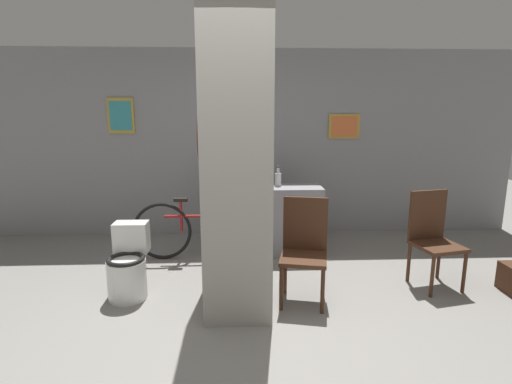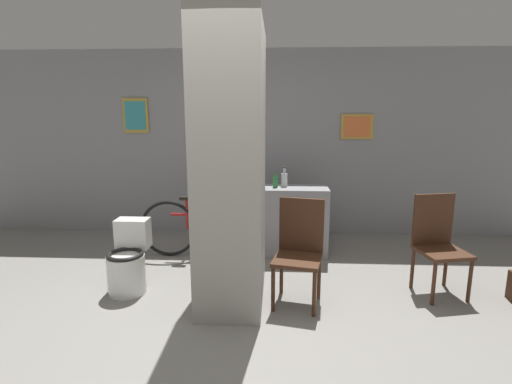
% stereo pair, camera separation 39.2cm
% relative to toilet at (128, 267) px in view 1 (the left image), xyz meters
% --- Properties ---
extents(ground_plane, '(14.00, 14.00, 0.00)m').
position_rel_toilet_xyz_m(ground_plane, '(1.07, -0.63, -0.30)').
color(ground_plane, gray).
extents(wall_back, '(8.00, 0.09, 2.60)m').
position_rel_toilet_xyz_m(wall_back, '(1.07, 2.00, 1.01)').
color(wall_back, gray).
rests_on(wall_back, ground_plane).
extents(pillar_center, '(0.61, 1.17, 2.60)m').
position_rel_toilet_xyz_m(pillar_center, '(1.06, -0.05, 1.00)').
color(pillar_center, gray).
rests_on(pillar_center, ground_plane).
extents(counter_shelf, '(1.25, 0.44, 0.85)m').
position_rel_toilet_xyz_m(counter_shelf, '(1.48, 1.12, 0.13)').
color(counter_shelf, gray).
rests_on(counter_shelf, ground_plane).
extents(toilet, '(0.37, 0.53, 0.69)m').
position_rel_toilet_xyz_m(toilet, '(0.00, 0.00, 0.00)').
color(toilet, silver).
rests_on(toilet, ground_plane).
extents(chair_near_pillar, '(0.50, 0.50, 0.97)m').
position_rel_toilet_xyz_m(chair_near_pillar, '(1.69, -0.14, 0.23)').
color(chair_near_pillar, '#422616').
rests_on(chair_near_pillar, ground_plane).
extents(chair_by_doorway, '(0.50, 0.50, 0.97)m').
position_rel_toilet_xyz_m(chair_by_doorway, '(3.06, 0.13, 0.23)').
color(chair_by_doorway, '#422616').
rests_on(chair_by_doorway, ground_plane).
extents(bicycle, '(1.64, 0.42, 0.76)m').
position_rel_toilet_xyz_m(bicycle, '(0.62, 0.96, 0.07)').
color(bicycle, black).
rests_on(bicycle, ground_plane).
extents(bottle_tall, '(0.08, 0.08, 0.25)m').
position_rel_toilet_xyz_m(bottle_tall, '(1.57, 1.18, 0.65)').
color(bottle_tall, silver).
rests_on(bottle_tall, counter_shelf).
extents(bottle_short, '(0.06, 0.06, 0.20)m').
position_rel_toilet_xyz_m(bottle_short, '(1.46, 1.11, 0.63)').
color(bottle_short, '#267233').
rests_on(bottle_short, counter_shelf).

